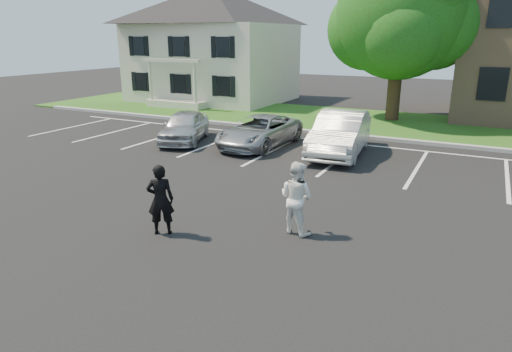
{
  "coord_description": "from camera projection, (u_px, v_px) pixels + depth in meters",
  "views": [
    {
      "loc": [
        4.68,
        -8.25,
        4.44
      ],
      "look_at": [
        0.0,
        1.0,
        1.25
      ],
      "focal_mm": 32.0,
      "sensor_mm": 36.0,
      "label": 1
    }
  ],
  "objects": [
    {
      "name": "man_white_shirt",
      "position": [
        296.0,
        198.0,
        10.53
      ],
      "size": [
        0.97,
        0.83,
        1.73
      ],
      "primitive_type": "imported",
      "rotation": [
        0.0,
        0.0,
        2.9
      ],
      "color": "white",
      "rests_on": "ground"
    },
    {
      "name": "ground_plane",
      "position": [
        236.0,
        240.0,
        10.36
      ],
      "size": [
        90.0,
        90.0,
        0.0
      ],
      "primitive_type": "plane",
      "color": "black",
      "rests_on": "ground"
    },
    {
      "name": "car_silver_minivan",
      "position": [
        260.0,
        131.0,
        18.99
      ],
      "size": [
        2.4,
        4.71,
        1.27
      ],
      "primitive_type": "imported",
      "rotation": [
        0.0,
        0.0,
        -0.06
      ],
      "color": "#9E9FA5",
      "rests_on": "ground"
    },
    {
      "name": "house",
      "position": [
        213.0,
        45.0,
        31.88
      ],
      "size": [
        10.3,
        9.22,
        7.6
      ],
      "color": "beige",
      "rests_on": "ground"
    },
    {
      "name": "man_black_suit",
      "position": [
        160.0,
        200.0,
        10.48
      ],
      "size": [
        0.73,
        0.67,
        1.68
      ],
      "primitive_type": "imported",
      "rotation": [
        0.0,
        0.0,
        3.71
      ],
      "color": "black",
      "rests_on": "ground"
    },
    {
      "name": "curb",
      "position": [
        366.0,
        137.0,
        20.57
      ],
      "size": [
        40.0,
        0.3,
        0.15
      ],
      "primitive_type": "cube",
      "color": "#969691",
      "rests_on": "ground"
    },
    {
      "name": "grass_strip",
      "position": [
        384.0,
        123.0,
        23.99
      ],
      "size": [
        44.0,
        8.0,
        0.08
      ],
      "primitive_type": "cube",
      "color": "#185112",
      "rests_on": "ground"
    },
    {
      "name": "stall_lines",
      "position": [
        383.0,
        157.0,
        17.39
      ],
      "size": [
        34.0,
        5.36,
        0.01
      ],
      "color": "silver",
      "rests_on": "ground"
    },
    {
      "name": "tree",
      "position": [
        403.0,
        17.0,
        23.38
      ],
      "size": [
        7.8,
        7.2,
        8.8
      ],
      "color": "black",
      "rests_on": "ground"
    },
    {
      "name": "car_white_sedan",
      "position": [
        340.0,
        134.0,
        17.68
      ],
      "size": [
        2.26,
        5.12,
        1.63
      ],
      "primitive_type": "imported",
      "rotation": [
        0.0,
        0.0,
        0.11
      ],
      "color": "silver",
      "rests_on": "ground"
    },
    {
      "name": "car_silver_west",
      "position": [
        185.0,
        126.0,
        19.83
      ],
      "size": [
        2.86,
        4.25,
        1.34
      ],
      "primitive_type": "imported",
      "rotation": [
        0.0,
        0.0,
        0.36
      ],
      "color": "silver",
      "rests_on": "ground"
    }
  ]
}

